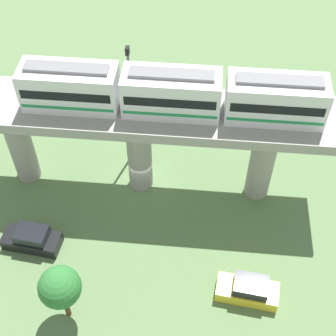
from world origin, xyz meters
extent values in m
plane|color=#5B7A4C|center=(0.00, 0.00, 0.00)|extent=(120.00, 120.00, 0.00)
cylinder|color=#999691|center=(0.00, -9.38, 3.70)|extent=(1.90, 1.90, 7.40)
cylinder|color=#999691|center=(0.00, 0.00, 3.70)|extent=(1.90, 1.90, 7.40)
cylinder|color=#999691|center=(0.00, 9.38, 3.70)|extent=(1.90, 1.90, 7.40)
cube|color=#999691|center=(0.00, 0.00, 7.80)|extent=(5.20, 28.85, 0.80)
cube|color=white|center=(0.00, -4.51, 9.70)|extent=(2.60, 6.60, 3.00)
cube|color=black|center=(0.00, -4.51, 9.95)|extent=(2.64, 6.07, 0.70)
cube|color=#1E8C4C|center=(0.00, -4.51, 8.95)|extent=(2.64, 6.34, 0.24)
cube|color=slate|center=(0.00, -4.51, 11.32)|extent=(1.10, 5.61, 0.24)
cube|color=white|center=(0.00, 2.44, 9.70)|extent=(2.60, 6.60, 3.00)
cube|color=black|center=(0.00, 2.44, 9.95)|extent=(2.64, 6.07, 0.70)
cube|color=#1E8C4C|center=(0.00, 2.44, 8.95)|extent=(2.64, 6.34, 0.24)
cube|color=slate|center=(0.00, 2.44, 11.32)|extent=(1.10, 5.61, 0.24)
cube|color=white|center=(0.00, 9.39, 9.70)|extent=(2.60, 6.60, 3.00)
cube|color=black|center=(0.00, 9.39, 9.95)|extent=(2.64, 6.07, 0.70)
cube|color=#1E8C4C|center=(0.00, 9.39, 8.95)|extent=(2.64, 6.34, 0.24)
cube|color=slate|center=(0.00, 9.39, 11.32)|extent=(1.10, 5.61, 0.24)
cube|color=black|center=(6.67, -7.24, 0.50)|extent=(2.23, 4.36, 1.00)
cube|color=black|center=(6.67, -7.09, 1.38)|extent=(1.87, 2.46, 0.76)
cube|color=yellow|center=(9.31, 8.48, 0.50)|extent=(2.26, 4.38, 1.00)
cube|color=black|center=(9.31, 8.63, 1.38)|extent=(1.89, 2.47, 0.76)
cylinder|color=brown|center=(11.77, -3.37, 1.50)|extent=(0.36, 0.36, 3.01)
sphere|color=#2D7233|center=(11.77, -3.37, 3.75)|extent=(2.71, 2.71, 2.71)
cylinder|color=#4C4C51|center=(-3.40, -1.00, 5.10)|extent=(0.20, 0.20, 10.20)
cube|color=black|center=(-3.40, -1.00, 10.50)|extent=(0.44, 0.28, 0.60)
camera|label=1|loc=(25.25, 4.56, 31.09)|focal=52.20mm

